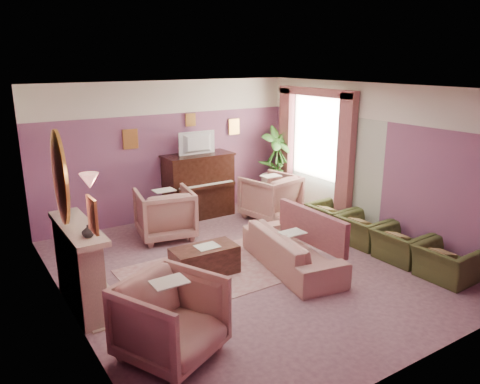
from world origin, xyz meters
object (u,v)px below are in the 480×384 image
piano (199,186)px  floral_armchair_left (165,211)px  olive_chair_c (363,226)px  coffee_table (205,261)px  sofa (292,243)px  side_table (273,190)px  floral_armchair_front (171,315)px  olive_chair_a (446,258)px  olive_chair_b (401,241)px  television (199,141)px  olive_chair_d (331,214)px  floral_armchair_right (270,194)px

piano → floral_armchair_left: piano is taller
olive_chair_c → coffee_table: bearing=171.1°
sofa → side_table: (1.74, 2.84, -0.07)m
piano → side_table: (1.78, -0.19, -0.30)m
coffee_table → olive_chair_c: bearing=-8.9°
coffee_table → floral_armchair_front: bearing=-128.8°
olive_chair_a → olive_chair_c: same height
olive_chair_b → television: bearing=114.5°
olive_chair_a → floral_armchair_left: bearing=125.8°
television → sofa: size_ratio=0.39×
sofa → coffee_table: bearing=157.9°
sofa → floral_armchair_left: 2.57m
olive_chair_d → side_table: size_ratio=1.16×
floral_armchair_front → olive_chair_b: 4.25m
coffee_table → floral_armchair_left: bearing=85.3°
television → side_table: television is taller
piano → olive_chair_d: (1.71, -2.16, -0.30)m
floral_armchair_right → piano: bearing=142.3°
olive_chair_b → side_table: olive_chair_b is taller
television → side_table: bearing=-4.7°
television → floral_armchair_left: bearing=-147.8°
sofa → side_table: size_ratio=2.94×
floral_armchair_left → floral_armchair_front: same height
piano → floral_armchair_front: 4.84m
piano → floral_armchair_left: 1.33m
floral_armchair_left → piano: bearing=34.0°
piano → olive_chair_a: piano is taller
floral_armchair_right → olive_chair_c: bearing=-75.8°
olive_chair_a → television: bearing=110.5°
television → floral_armchair_front: size_ratio=0.78×
olive_chair_d → floral_armchair_front: bearing=-155.1°
floral_armchair_left → olive_chair_b: size_ratio=1.26×
olive_chair_c → side_table: size_ratio=1.16×
olive_chair_a → side_table: size_ratio=1.16×
coffee_table → olive_chair_d: 2.97m
olive_chair_c → floral_armchair_right: bearing=104.2°
floral_armchair_left → sofa: bearing=-63.7°
olive_chair_d → coffee_table: bearing=-173.0°
olive_chair_d → side_table: olive_chair_d is taller
television → olive_chair_d: bearing=-51.0°
floral_armchair_right → olive_chair_a: bearing=-82.0°
piano → olive_chair_a: 4.93m
floral_armchair_front → olive_chair_d: 4.67m
floral_armchair_left → olive_chair_b: 4.15m
side_table → sofa: bearing=-121.4°
coffee_table → olive_chair_a: olive_chair_a is taller
coffee_table → olive_chair_b: olive_chair_b is taller
floral_armchair_front → olive_chair_c: (4.24, 1.14, -0.16)m
coffee_table → olive_chair_b: bearing=-23.5°
floral_armchair_left → olive_chair_b: (2.80, -3.06, -0.16)m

